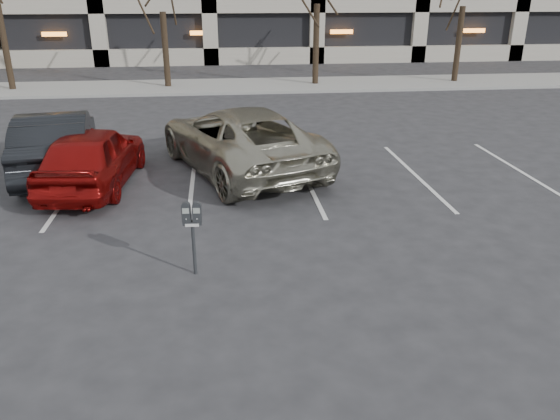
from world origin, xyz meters
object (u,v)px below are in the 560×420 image
(car_red, at_px, (93,156))
(car_dark, at_px, (57,142))
(suv_silver, at_px, (240,139))
(parking_meter, at_px, (192,221))

(car_red, xyz_separation_m, car_dark, (-1.11, 1.17, 0.05))
(suv_silver, relative_size, car_dark, 1.35)
(parking_meter, bearing_deg, suv_silver, 83.42)
(parking_meter, relative_size, car_red, 0.29)
(suv_silver, distance_m, car_dark, 4.60)
(suv_silver, relative_size, car_red, 1.50)
(suv_silver, bearing_deg, parking_meter, 58.67)
(car_red, relative_size, car_dark, 0.90)
(suv_silver, height_order, car_dark, suv_silver)
(parking_meter, xyz_separation_m, car_dark, (-3.60, 5.81, -0.17))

